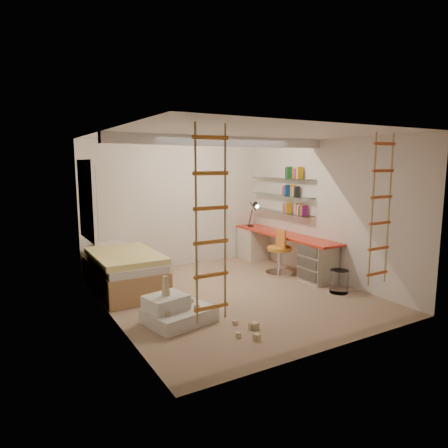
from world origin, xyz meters
TOP-DOWN VIEW (x-y plane):
  - floor at (0.00, 0.00)m, footprint 4.50×4.50m
  - ceiling_beam at (0.00, 0.30)m, footprint 4.00×0.18m
  - window_frame at (-1.97, 1.50)m, footprint 0.06×1.15m
  - window_blind at (-1.93, 1.50)m, footprint 0.02×1.00m
  - rope_ladder_left at (-1.35, -1.75)m, footprint 0.41×0.04m
  - rope_ladder_right at (1.35, -1.75)m, footprint 0.41×0.04m
  - waste_bin at (1.60, -0.81)m, footprint 0.31×0.31m
  - desk at (1.72, 0.86)m, footprint 0.56×2.80m
  - shelves at (1.87, 1.13)m, footprint 0.25×1.80m
  - bed at (-1.48, 1.23)m, footprint 1.02×2.00m
  - task_lamp at (1.67, 1.82)m, footprint 0.14×0.36m
  - swivel_chair at (1.40, 0.56)m, footprint 0.63×0.63m
  - play_platform at (-1.29, -0.59)m, footprint 1.00×0.85m
  - toy_blocks at (-0.99, -0.95)m, footprint 1.07×1.19m
  - books at (1.87, 1.13)m, footprint 0.14×0.70m

SIDE VIEW (x-z plane):
  - floor at x=0.00m, z-range 0.00..0.00m
  - play_platform at x=-1.29m, z-range -0.04..0.35m
  - waste_bin at x=1.60m, z-range 0.00..0.39m
  - toy_blocks at x=-0.99m, z-range -0.09..0.56m
  - bed at x=-1.48m, z-range -0.02..0.67m
  - swivel_chair at x=1.40m, z-range -0.12..0.78m
  - desk at x=1.72m, z-range 0.03..0.78m
  - task_lamp at x=1.67m, z-range 0.85..1.42m
  - shelves at x=1.87m, z-range 1.14..1.86m
  - rope_ladder_left at x=-1.35m, z-range 0.45..2.58m
  - rope_ladder_right at x=1.35m, z-range 0.45..2.58m
  - window_frame at x=-1.97m, z-range 0.88..2.23m
  - window_blind at x=-1.93m, z-range 0.95..2.15m
  - books at x=1.87m, z-range 1.12..2.04m
  - ceiling_beam at x=0.00m, z-range 2.44..2.60m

